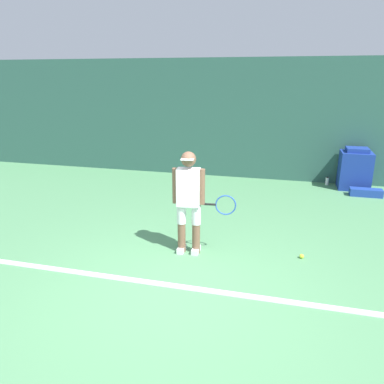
% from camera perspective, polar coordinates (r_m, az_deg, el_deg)
% --- Properties ---
extents(ground_plane, '(24.00, 24.00, 0.00)m').
position_cam_1_polar(ground_plane, '(4.84, -2.88, -15.25)').
color(ground_plane, '#518C5B').
extents(back_wall, '(24.00, 0.10, 3.04)m').
position_cam_1_polar(back_wall, '(9.88, 7.30, 10.89)').
color(back_wall, '#2D564C').
rests_on(back_wall, ground_plane).
extents(court_baseline, '(21.60, 0.10, 0.01)m').
position_cam_1_polar(court_baseline, '(4.98, -2.28, -14.16)').
color(court_baseline, white).
rests_on(court_baseline, ground_plane).
extents(tennis_player, '(0.94, 0.30, 1.57)m').
position_cam_1_polar(tennis_player, '(5.52, -0.39, -1.00)').
color(tennis_player, brown).
rests_on(tennis_player, ground_plane).
extents(tennis_ball, '(0.07, 0.07, 0.07)m').
position_cam_1_polar(tennis_ball, '(5.88, 16.37, -9.37)').
color(tennis_ball, '#D1E533').
rests_on(tennis_ball, ground_plane).
extents(covered_chair, '(0.70, 0.61, 0.99)m').
position_cam_1_polar(covered_chair, '(9.71, 23.56, 3.18)').
color(covered_chair, navy).
rests_on(covered_chair, ground_plane).
extents(equipment_bag, '(0.69, 0.25, 0.17)m').
position_cam_1_polar(equipment_bag, '(9.30, 24.98, -0.06)').
color(equipment_bag, '#1E3D99').
rests_on(equipment_bag, ground_plane).
extents(water_bottle, '(0.08, 0.08, 0.21)m').
position_cam_1_polar(water_bottle, '(9.87, 19.88, 1.56)').
color(water_bottle, white).
rests_on(water_bottle, ground_plane).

